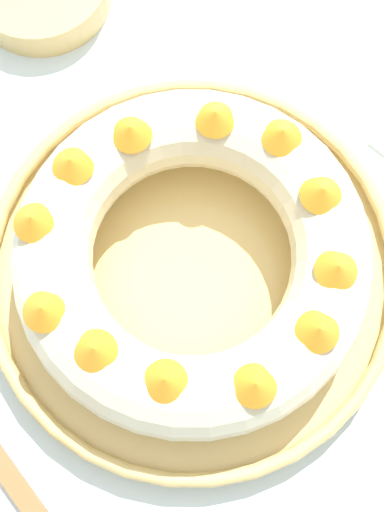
# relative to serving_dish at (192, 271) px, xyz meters

# --- Properties ---
(ground_plane) EXTENTS (8.00, 8.00, 0.00)m
(ground_plane) POSITION_rel_serving_dish_xyz_m (-0.02, 0.02, -0.78)
(ground_plane) COLOR gray
(dining_table) EXTENTS (1.34, 1.08, 0.76)m
(dining_table) POSITION_rel_serving_dish_xyz_m (-0.02, 0.02, -0.10)
(dining_table) COLOR silver
(dining_table) RESTS_ON ground_plane
(serving_dish) EXTENTS (0.36, 0.36, 0.03)m
(serving_dish) POSITION_rel_serving_dish_xyz_m (0.00, 0.00, 0.00)
(serving_dish) COLOR tan
(serving_dish) RESTS_ON dining_table
(bundt_cake) EXTENTS (0.29, 0.29, 0.08)m
(bundt_cake) POSITION_rel_serving_dish_xyz_m (-0.00, 0.00, 0.05)
(bundt_cake) COLOR beige
(bundt_cake) RESTS_ON serving_dish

